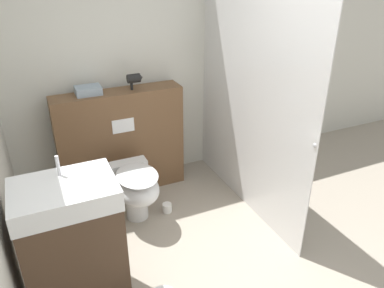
{
  "coord_description": "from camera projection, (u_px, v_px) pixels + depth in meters",
  "views": [
    {
      "loc": [
        -1.19,
        -1.56,
        2.29
      ],
      "look_at": [
        0.12,
        1.3,
        0.73
      ],
      "focal_mm": 35.0,
      "sensor_mm": 36.0,
      "label": 1
    }
  ],
  "objects": [
    {
      "name": "hair_drier",
      "position": [
        134.0,
        79.0,
        3.68
      ],
      "size": [
        0.15,
        0.09,
        0.16
      ],
      "color": "black",
      "rests_on": "partition_panel"
    },
    {
      "name": "wall_back",
      "position": [
        147.0,
        68.0,
        3.96
      ],
      "size": [
        8.0,
        0.06,
        2.5
      ],
      "color": "silver",
      "rests_on": "ground_plane"
    },
    {
      "name": "spare_toilet_roll",
      "position": [
        167.0,
        208.0,
        3.75
      ],
      "size": [
        0.09,
        0.09,
        0.09
      ],
      "color": "white",
      "rests_on": "ground_plane"
    },
    {
      "name": "toilet",
      "position": [
        137.0,
        188.0,
        3.51
      ],
      "size": [
        0.38,
        0.62,
        0.53
      ],
      "color": "white",
      "rests_on": "ground_plane"
    },
    {
      "name": "partition_panel",
      "position": [
        122.0,
        142.0,
        3.92
      ],
      "size": [
        1.29,
        0.28,
        1.12
      ],
      "color": "brown",
      "rests_on": "ground_plane"
    },
    {
      "name": "folded_towel",
      "position": [
        88.0,
        90.0,
        3.58
      ],
      "size": [
        0.24,
        0.19,
        0.08
      ],
      "color": "#8C9EAD",
      "rests_on": "partition_panel"
    },
    {
      "name": "sink_vanity",
      "position": [
        74.0,
        249.0,
        2.54
      ],
      "size": [
        0.65,
        0.47,
        1.18
      ],
      "color": "#473323",
      "rests_on": "ground_plane"
    },
    {
      "name": "shower_glass",
      "position": [
        249.0,
        101.0,
        3.48
      ],
      "size": [
        0.04,
        1.89,
        2.19
      ],
      "color": "silver",
      "rests_on": "ground_plane"
    }
  ]
}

